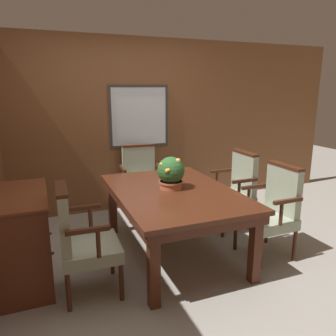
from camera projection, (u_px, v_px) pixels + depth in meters
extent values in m
plane|color=#A39E93|center=(168.00, 264.00, 3.34)|extent=(14.00, 14.00, 0.00)
cube|color=brown|center=(122.00, 126.00, 4.68)|extent=(7.20, 0.06, 2.45)
cube|color=white|center=(139.00, 116.00, 4.70)|extent=(0.81, 0.01, 0.81)
cube|color=#38332D|center=(139.00, 86.00, 4.60)|extent=(0.88, 0.02, 0.04)
cube|color=#38332D|center=(140.00, 146.00, 4.80)|extent=(0.88, 0.02, 0.03)
cube|color=#38332D|center=(110.00, 117.00, 4.55)|extent=(0.04, 0.02, 0.81)
cube|color=#38332D|center=(167.00, 116.00, 4.85)|extent=(0.03, 0.02, 0.81)
cube|color=#4C2314|center=(154.00, 269.00, 2.62)|extent=(0.09, 0.09, 0.68)
cube|color=#4C2314|center=(255.00, 248.00, 2.97)|extent=(0.09, 0.09, 0.68)
cube|color=#4C2314|center=(112.00, 207.00, 4.01)|extent=(0.09, 0.09, 0.68)
cube|color=#4C2314|center=(185.00, 197.00, 4.36)|extent=(0.09, 0.09, 0.68)
cube|color=#4C2314|center=(173.00, 198.00, 3.42)|extent=(1.13, 1.69, 0.09)
cube|color=#4C2314|center=(173.00, 192.00, 3.40)|extent=(1.19, 1.75, 0.04)
cylinder|color=#472314|center=(236.00, 235.00, 3.62)|extent=(0.04, 0.04, 0.34)
cylinder|color=#472314|center=(261.00, 253.00, 3.22)|extent=(0.04, 0.04, 0.34)
cylinder|color=#472314|center=(267.00, 229.00, 3.78)|extent=(0.04, 0.04, 0.34)
cylinder|color=#472314|center=(295.00, 245.00, 3.38)|extent=(0.04, 0.04, 0.34)
cube|color=#9EA88E|center=(266.00, 220.00, 3.45)|extent=(0.50, 0.51, 0.11)
cube|color=#9EA88E|center=(283.00, 190.00, 3.45)|extent=(0.09, 0.46, 0.50)
cube|color=#472314|center=(285.00, 166.00, 3.39)|extent=(0.10, 0.46, 0.03)
cylinder|color=#472314|center=(249.00, 198.00, 3.62)|extent=(0.04, 0.04, 0.24)
cube|color=#472314|center=(255.00, 187.00, 3.62)|extent=(0.34, 0.04, 0.04)
cylinder|color=#472314|center=(281.00, 214.00, 3.16)|extent=(0.04, 0.04, 0.24)
cube|color=#472314|center=(288.00, 201.00, 3.16)|extent=(0.34, 0.04, 0.04)
cylinder|color=#472314|center=(121.00, 282.00, 2.74)|extent=(0.04, 0.04, 0.34)
cylinder|color=#472314|center=(112.00, 257.00, 3.14)|extent=(0.04, 0.04, 0.34)
cylinder|color=#472314|center=(68.00, 292.00, 2.60)|extent=(0.04, 0.04, 0.34)
cylinder|color=#472314|center=(66.00, 265.00, 3.00)|extent=(0.04, 0.04, 0.34)
cube|color=#9EA88E|center=(91.00, 250.00, 2.82)|extent=(0.50, 0.52, 0.11)
cube|color=#9EA88E|center=(64.00, 220.00, 2.68)|extent=(0.10, 0.46, 0.50)
cube|color=#472314|center=(61.00, 189.00, 2.62)|extent=(0.10, 0.46, 0.03)
cylinder|color=#472314|center=(98.00, 243.00, 2.55)|extent=(0.04, 0.04, 0.24)
cube|color=#472314|center=(88.00, 230.00, 2.50)|extent=(0.34, 0.05, 0.04)
cylinder|color=#472314|center=(91.00, 219.00, 3.03)|extent=(0.04, 0.04, 0.24)
cube|color=#472314|center=(82.00, 208.00, 2.97)|extent=(0.34, 0.05, 0.04)
cylinder|color=#472314|center=(130.00, 211.00, 4.34)|extent=(0.04, 0.04, 0.34)
cylinder|color=#472314|center=(162.00, 207.00, 4.47)|extent=(0.04, 0.04, 0.34)
cylinder|color=#472314|center=(124.00, 201.00, 4.73)|extent=(0.04, 0.04, 0.34)
cylinder|color=#472314|center=(154.00, 197.00, 4.87)|extent=(0.04, 0.04, 0.34)
cube|color=#9EA88E|center=(142.00, 188.00, 4.55)|extent=(0.53, 0.51, 0.11)
cube|color=#9EA88E|center=(139.00, 164.00, 4.66)|extent=(0.46, 0.11, 0.50)
cube|color=#472314|center=(138.00, 146.00, 4.60)|extent=(0.46, 0.11, 0.03)
cylinder|color=#472314|center=(124.00, 178.00, 4.39)|extent=(0.04, 0.04, 0.24)
cube|color=#472314|center=(123.00, 169.00, 4.43)|extent=(0.06, 0.34, 0.04)
cylinder|color=#472314|center=(161.00, 175.00, 4.55)|extent=(0.04, 0.04, 0.24)
cube|color=#472314|center=(159.00, 166.00, 4.59)|extent=(0.06, 0.34, 0.04)
cylinder|color=#472314|center=(206.00, 211.00, 4.32)|extent=(0.04, 0.04, 0.34)
cylinder|color=#472314|center=(223.00, 224.00, 3.92)|extent=(0.04, 0.04, 0.34)
cylinder|color=#472314|center=(233.00, 207.00, 4.47)|extent=(0.04, 0.04, 0.34)
cylinder|color=#472314|center=(253.00, 219.00, 4.07)|extent=(0.04, 0.04, 0.34)
cube|color=#9EA88E|center=(229.00, 198.00, 4.14)|extent=(0.49, 0.50, 0.11)
cube|color=#9EA88E|center=(244.00, 173.00, 4.14)|extent=(0.08, 0.46, 0.50)
cube|color=#472314|center=(245.00, 153.00, 4.08)|extent=(0.09, 0.46, 0.03)
cylinder|color=#472314|center=(217.00, 180.00, 4.32)|extent=(0.04, 0.04, 0.24)
cube|color=#472314|center=(222.00, 171.00, 4.32)|extent=(0.34, 0.04, 0.04)
cylinder|color=#472314|center=(239.00, 191.00, 3.85)|extent=(0.04, 0.04, 0.24)
cube|color=#472314|center=(245.00, 181.00, 3.85)|extent=(0.34, 0.04, 0.04)
cylinder|color=#B2603D|center=(171.00, 185.00, 3.44)|extent=(0.23, 0.23, 0.08)
cylinder|color=#B2603D|center=(171.00, 182.00, 3.43)|extent=(0.25, 0.25, 0.02)
sphere|color=#2D602D|center=(171.00, 170.00, 3.40)|extent=(0.29, 0.29, 0.29)
sphere|color=#F1B846|center=(178.00, 166.00, 3.50)|extent=(0.05, 0.05, 0.05)
sphere|color=yellow|center=(167.00, 171.00, 3.27)|extent=(0.04, 0.04, 0.04)
sphere|color=gold|center=(161.00, 164.00, 3.33)|extent=(0.04, 0.04, 0.04)
sphere|color=gold|center=(169.00, 170.00, 3.27)|extent=(0.04, 0.04, 0.04)
sphere|color=#E3A34B|center=(183.00, 170.00, 3.45)|extent=(0.04, 0.04, 0.04)
sphere|color=#D6C05A|center=(178.00, 161.00, 3.34)|extent=(0.05, 0.05, 0.05)
cube|color=brown|center=(23.00, 239.00, 2.99)|extent=(0.47, 0.97, 0.82)
cube|color=brown|center=(18.00, 195.00, 2.89)|extent=(0.49, 0.99, 0.02)
sphere|color=#4C422D|center=(49.00, 212.00, 3.02)|extent=(0.03, 0.03, 0.03)
sphere|color=#4C422D|center=(53.00, 253.00, 2.89)|extent=(0.03, 0.03, 0.03)
sphere|color=#4C422D|center=(50.00, 233.00, 3.29)|extent=(0.03, 0.03, 0.03)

